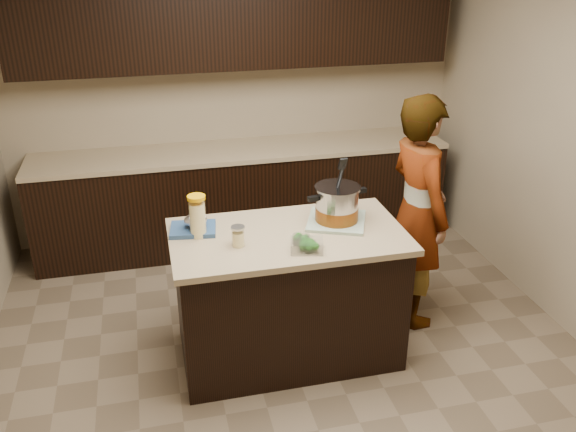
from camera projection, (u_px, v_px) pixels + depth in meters
name	position (u px, v px, depth m)	size (l,w,h in m)	color
ground_plane	(288.00, 351.00, 4.16)	(4.00, 4.00, 0.00)	brown
room_shell	(288.00, 104.00, 3.44)	(4.04, 4.04, 2.72)	tan
back_cabinets	(241.00, 143.00, 5.30)	(3.60, 0.63, 2.33)	black
island	(288.00, 295.00, 3.97)	(1.46, 0.81, 0.90)	black
dish_towel	(336.00, 221.00, 3.92)	(0.36, 0.36, 0.02)	#507755
stock_pot	(337.00, 206.00, 3.88)	(0.41, 0.34, 0.41)	#B7B7BC
lemonade_pitcher	(198.00, 218.00, 3.69)	(0.14, 0.14, 0.27)	#F3DE95
mason_jar	(238.00, 237.00, 3.61)	(0.10, 0.10, 0.14)	#F3DE95
broccoli_tub_left	(301.00, 239.00, 3.66)	(0.12, 0.12, 0.05)	silver
broccoli_tub_right	(308.00, 247.00, 3.57)	(0.13, 0.13, 0.05)	silver
broccoli_tub_rect	(307.00, 246.00, 3.56)	(0.22, 0.18, 0.07)	silver
blue_tray	(194.00, 226.00, 3.79)	(0.31, 0.26, 0.11)	navy
person	(417.00, 212.00, 4.22)	(0.61, 0.40, 1.67)	gray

